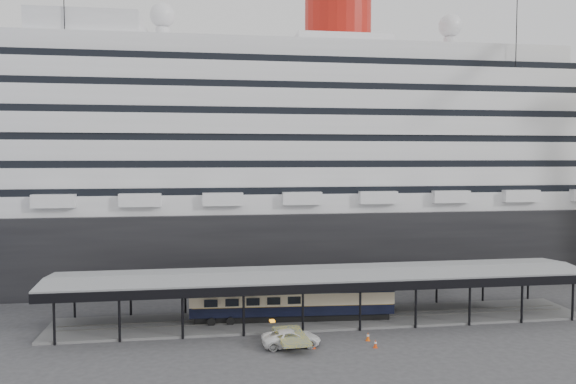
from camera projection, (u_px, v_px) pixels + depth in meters
name	position (u px, v px, depth m)	size (l,w,h in m)	color
ground	(334.00, 335.00, 54.38)	(200.00, 200.00, 0.00)	#38383B
cruise_ship	(286.00, 150.00, 84.84)	(130.00, 30.00, 43.90)	black
platform_canopy	(323.00, 298.00, 59.17)	(56.00, 9.18, 5.30)	slate
port_truck	(291.00, 338.00, 51.02)	(2.47, 5.36, 1.49)	white
pullman_carriage	(292.00, 298.00, 58.67)	(21.28, 4.08, 20.76)	black
traffic_cone_left	(314.00, 345.00, 50.45)	(0.42, 0.42, 0.71)	#F2430D
traffic_cone_mid	(375.00, 344.00, 50.66)	(0.44, 0.44, 0.75)	#E8410C
traffic_cone_right	(368.00, 336.00, 52.60)	(0.50, 0.50, 0.81)	#EC580D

